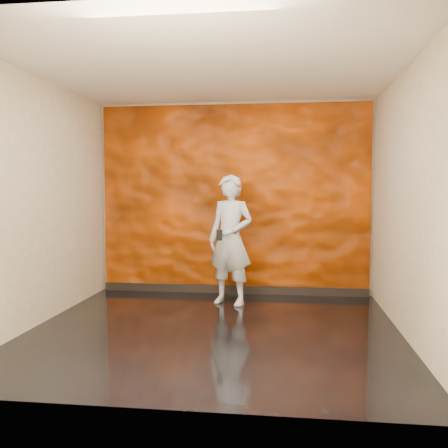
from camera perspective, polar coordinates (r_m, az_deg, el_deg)
room at (r=5.35m, az=-1.19°, el=2.57°), size 4.02×4.02×2.81m
feature_wall at (r=7.30m, az=1.11°, el=2.81°), size 3.90×0.06×2.75m
baseboard at (r=7.40m, az=1.06°, el=-7.47°), size 3.90×0.04×0.12m
man at (r=6.62m, az=0.75°, el=-1.81°), size 0.74×0.61×1.72m
phone at (r=6.36m, az=-0.54°, el=-1.29°), size 0.08×0.02×0.14m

